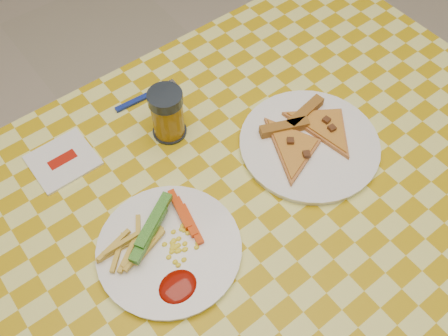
{
  "coord_description": "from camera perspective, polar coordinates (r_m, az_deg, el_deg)",
  "views": [
    {
      "loc": [
        -0.31,
        -0.34,
        1.54
      ],
      "look_at": [
        0.01,
        0.08,
        0.78
      ],
      "focal_mm": 40.0,
      "sensor_mm": 36.0,
      "label": 1
    }
  ],
  "objects": [
    {
      "name": "ground",
      "position": [
        1.61,
        1.42,
        -17.81
      ],
      "size": [
        8.0,
        8.0,
        0.0
      ],
      "primitive_type": "plane",
      "color": "beige",
      "rests_on": "ground"
    },
    {
      "name": "fork",
      "position": [
        1.07,
        -8.8,
        8.19
      ],
      "size": [
        0.14,
        0.02,
        0.01
      ],
      "rotation": [
        0.0,
        0.0,
        -0.06
      ],
      "color": "navy",
      "rests_on": "table"
    },
    {
      "name": "napkin",
      "position": [
        1.01,
        -17.94,
        0.84
      ],
      "size": [
        0.12,
        0.11,
        0.01
      ],
      "rotation": [
        0.0,
        0.0,
        0.0
      ],
      "color": "white",
      "rests_on": "table"
    },
    {
      "name": "table",
      "position": [
        0.97,
        2.25,
        -6.34
      ],
      "size": [
        1.28,
        0.88,
        0.76
      ],
      "color": "silver",
      "rests_on": "ground"
    },
    {
      "name": "pizza_slices",
      "position": [
        0.98,
        9.4,
        3.75
      ],
      "size": [
        0.25,
        0.22,
        0.02
      ],
      "color": "#D58541",
      "rests_on": "plate_right"
    },
    {
      "name": "fries_veggies",
      "position": [
        0.86,
        -7.46,
        -8.3
      ],
      "size": [
        0.2,
        0.18,
        0.04
      ],
      "color": "#E1CC47",
      "rests_on": "plate_left"
    },
    {
      "name": "plate_right",
      "position": [
        0.99,
        9.7,
        2.62
      ],
      "size": [
        0.35,
        0.35,
        0.01
      ],
      "primitive_type": "cylinder",
      "rotation": [
        0.0,
        0.0,
        0.36
      ],
      "color": "white",
      "rests_on": "table"
    },
    {
      "name": "plate_left",
      "position": [
        0.86,
        -6.26,
        -9.27
      ],
      "size": [
        0.26,
        0.26,
        0.01
      ],
      "primitive_type": "cylinder",
      "rotation": [
        0.0,
        0.0,
        -0.07
      ],
      "color": "white",
      "rests_on": "table"
    },
    {
      "name": "drink_glass",
      "position": [
        0.97,
        -6.49,
        6.13
      ],
      "size": [
        0.07,
        0.07,
        0.11
      ],
      "color": "black",
      "rests_on": "table"
    }
  ]
}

